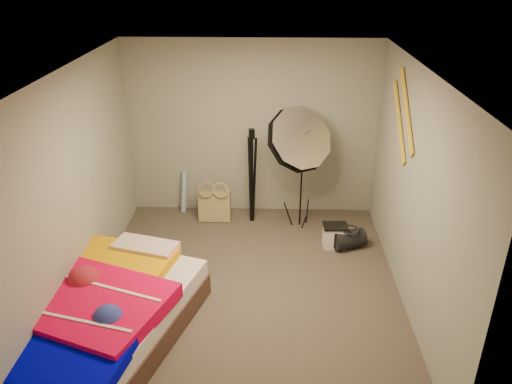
{
  "coord_description": "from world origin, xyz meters",
  "views": [
    {
      "loc": [
        0.27,
        -4.68,
        3.49
      ],
      "look_at": [
        0.1,
        0.6,
        0.95
      ],
      "focal_mm": 35.0,
      "sensor_mm": 36.0,
      "label": 1
    }
  ],
  "objects_px": {
    "tote_bag": "(215,206)",
    "photo_umbrella": "(297,140)",
    "camera_tripod": "(252,170)",
    "wrapping_roll": "(184,192)",
    "duffel_bag": "(349,239)",
    "bed": "(103,313)",
    "camera_case": "(335,237)"
  },
  "relations": [
    {
      "from": "tote_bag",
      "to": "camera_case",
      "type": "distance_m",
      "value": 1.78
    },
    {
      "from": "duffel_bag",
      "to": "bed",
      "type": "height_order",
      "value": "bed"
    },
    {
      "from": "tote_bag",
      "to": "bed",
      "type": "relative_size",
      "value": 0.18
    },
    {
      "from": "tote_bag",
      "to": "bed",
      "type": "bearing_deg",
      "value": -107.8
    },
    {
      "from": "wrapping_roll",
      "to": "camera_tripod",
      "type": "distance_m",
      "value": 1.15
    },
    {
      "from": "camera_case",
      "to": "bed",
      "type": "height_order",
      "value": "bed"
    },
    {
      "from": "duffel_bag",
      "to": "bed",
      "type": "distance_m",
      "value": 3.2
    },
    {
      "from": "wrapping_roll",
      "to": "bed",
      "type": "relative_size",
      "value": 0.25
    },
    {
      "from": "tote_bag",
      "to": "camera_case",
      "type": "relative_size",
      "value": 1.54
    },
    {
      "from": "wrapping_roll",
      "to": "duffel_bag",
      "type": "height_order",
      "value": "wrapping_roll"
    },
    {
      "from": "bed",
      "to": "photo_umbrella",
      "type": "bearing_deg",
      "value": 48.26
    },
    {
      "from": "wrapping_roll",
      "to": "photo_umbrella",
      "type": "height_order",
      "value": "photo_umbrella"
    },
    {
      "from": "tote_bag",
      "to": "wrapping_roll",
      "type": "xyz_separation_m",
      "value": [
        -0.48,
        0.26,
        0.08
      ]
    },
    {
      "from": "camera_tripod",
      "to": "photo_umbrella",
      "type": "bearing_deg",
      "value": -24.21
    },
    {
      "from": "tote_bag",
      "to": "photo_umbrella",
      "type": "xyz_separation_m",
      "value": [
        1.13,
        -0.27,
        1.1
      ]
    },
    {
      "from": "camera_case",
      "to": "camera_tripod",
      "type": "height_order",
      "value": "camera_tripod"
    },
    {
      "from": "wrapping_roll",
      "to": "camera_case",
      "type": "xyz_separation_m",
      "value": [
        2.12,
        -0.94,
        -0.16
      ]
    },
    {
      "from": "camera_tripod",
      "to": "bed",
      "type": "bearing_deg",
      "value": -118.97
    },
    {
      "from": "wrapping_roll",
      "to": "photo_umbrella",
      "type": "distance_m",
      "value": 1.98
    },
    {
      "from": "tote_bag",
      "to": "wrapping_roll",
      "type": "height_order",
      "value": "wrapping_roll"
    },
    {
      "from": "tote_bag",
      "to": "camera_case",
      "type": "xyz_separation_m",
      "value": [
        1.64,
        -0.68,
        -0.08
      ]
    },
    {
      "from": "camera_case",
      "to": "duffel_bag",
      "type": "xyz_separation_m",
      "value": [
        0.18,
        -0.03,
        -0.02
      ]
    },
    {
      "from": "camera_tripod",
      "to": "tote_bag",
      "type": "bearing_deg",
      "value": 179.55
    },
    {
      "from": "wrapping_roll",
      "to": "bed",
      "type": "xyz_separation_m",
      "value": [
        -0.35,
        -2.74,
        -0.01
      ]
    },
    {
      "from": "tote_bag",
      "to": "camera_tripod",
      "type": "xyz_separation_m",
      "value": [
        0.54,
        -0.0,
        0.56
      ]
    },
    {
      "from": "duffel_bag",
      "to": "photo_umbrella",
      "type": "relative_size",
      "value": 0.22
    },
    {
      "from": "photo_umbrella",
      "to": "camera_tripod",
      "type": "xyz_separation_m",
      "value": [
        -0.6,
        0.27,
        -0.53
      ]
    },
    {
      "from": "wrapping_roll",
      "to": "photo_umbrella",
      "type": "bearing_deg",
      "value": -18.37
    },
    {
      "from": "wrapping_roll",
      "to": "camera_case",
      "type": "distance_m",
      "value": 2.33
    },
    {
      "from": "duffel_bag",
      "to": "camera_tripod",
      "type": "xyz_separation_m",
      "value": [
        -1.29,
        0.7,
        0.67
      ]
    },
    {
      "from": "tote_bag",
      "to": "camera_case",
      "type": "height_order",
      "value": "tote_bag"
    },
    {
      "from": "tote_bag",
      "to": "photo_umbrella",
      "type": "relative_size",
      "value": 0.24
    }
  ]
}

